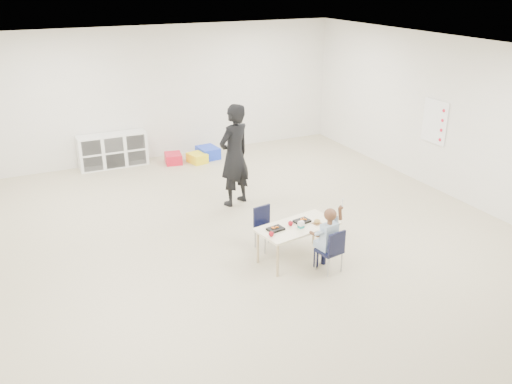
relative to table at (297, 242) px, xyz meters
name	(u,v)px	position (x,y,z in m)	size (l,w,h in m)	color
room	(252,152)	(-0.30, 0.83, 1.13)	(9.00, 9.02, 2.80)	#B5AA8B
table	(297,242)	(0.00, 0.00, 0.00)	(1.23, 0.76, 0.53)	beige
chair_near	(329,250)	(0.23, -0.47, 0.05)	(0.31, 0.29, 0.63)	black
chair_far	(267,229)	(-0.23, 0.47, 0.05)	(0.31, 0.29, 0.63)	black
child	(330,238)	(0.23, -0.47, 0.23)	(0.42, 0.42, 0.99)	#ABC3E8
lunch_tray_near	(302,221)	(0.11, 0.07, 0.27)	(0.22, 0.16, 0.03)	black
lunch_tray_far	(276,229)	(-0.34, 0.01, 0.27)	(0.22, 0.16, 0.03)	black
milk_carton	(301,225)	(0.00, -0.10, 0.31)	(0.07, 0.07, 0.10)	white
bread_roll	(317,221)	(0.28, -0.07, 0.29)	(0.09, 0.09, 0.07)	tan
apple_near	(290,223)	(-0.09, 0.03, 0.29)	(0.07, 0.07, 0.07)	maroon
apple_far	(271,234)	(-0.48, -0.14, 0.29)	(0.07, 0.07, 0.07)	maroon
cubby_shelf	(113,150)	(-1.50, 5.11, 0.08)	(1.40, 0.40, 0.70)	white
rules_poster	(435,122)	(3.68, 1.43, 0.98)	(0.02, 0.60, 0.80)	white
adult	(234,155)	(0.01, 2.21, 0.62)	(0.65, 0.43, 1.78)	black
bin_red	(173,158)	(-0.31, 4.77, -0.16)	(0.33, 0.43, 0.21)	red
bin_yellow	(197,158)	(0.16, 4.59, -0.17)	(0.32, 0.41, 0.20)	yellow
bin_blue	(208,153)	(0.48, 4.77, -0.14)	(0.39, 0.50, 0.25)	blue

